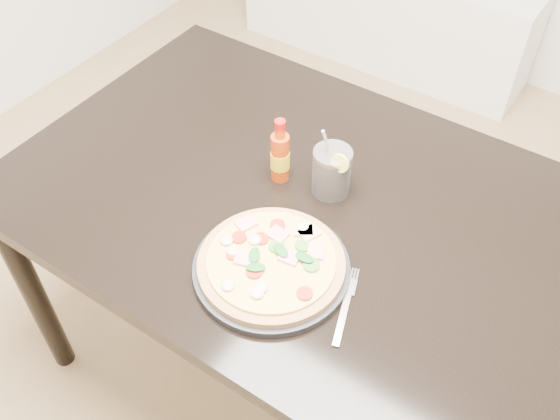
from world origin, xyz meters
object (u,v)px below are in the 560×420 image
Objects in this scene: hot_sauce_bottle at (280,156)px; cola_cup at (331,172)px; dining_table at (308,226)px; plate at (271,268)px; pizza at (271,261)px; fork at (346,303)px; media_console at (385,10)px.

cola_cup is (0.12, 0.03, -0.01)m from hot_sauce_bottle.
dining_table is 0.15m from cola_cup.
pizza is (-0.00, 0.00, 0.02)m from plate.
fork is at bearing -36.22° from hot_sauce_bottle.
pizza is at bearing 132.74° from plate.
dining_table is 0.30m from fork.
pizza reaches higher than media_console.
dining_table is at bearing -106.41° from cola_cup.
pizza is at bearing -59.80° from hot_sauce_bottle.
pizza is 0.17m from fork.
pizza is 2.08m from media_console.
plate is 2.07m from media_console.
fork is at bearing 4.18° from pizza.
dining_table is 1.85m from media_console.
plate is at bearing -79.53° from dining_table.
fork is at bearing -53.60° from cola_cup.
hot_sauce_bottle reaches higher than pizza.
hot_sauce_bottle is at bearing -72.78° from media_console.
media_console is at bearing 107.22° from hot_sauce_bottle.
cola_cup is at bearing -68.78° from media_console.
dining_table is 4.67× the size of pizza.
dining_table is 0.24m from pizza.
media_console is (-0.62, 1.69, -0.42)m from dining_table.
cola_cup is at bearing 94.41° from plate.
plate is 1.75× the size of fork.
pizza is 0.28m from hot_sauce_bottle.
dining_table is 1.00× the size of media_console.
hot_sauce_bottle is at bearing 120.20° from pizza.
fork is at bearing 4.67° from plate.
plate is at bearing -85.59° from cola_cup.
cola_cup is (-0.02, 0.27, 0.05)m from plate.
media_console is at bearing 108.98° from pizza.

